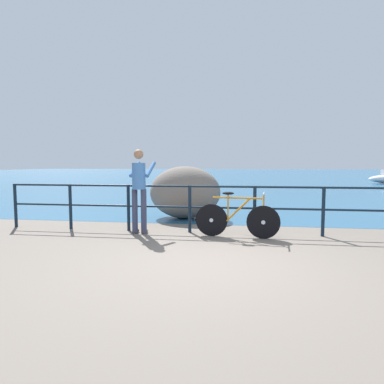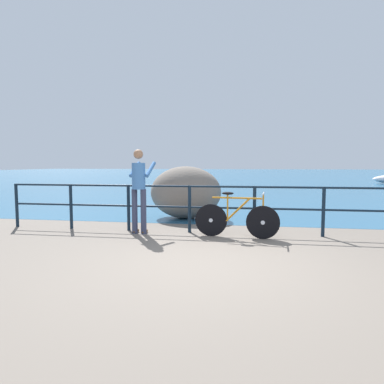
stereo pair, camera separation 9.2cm
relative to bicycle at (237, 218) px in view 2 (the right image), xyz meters
The scene contains 6 objects.
ground_plane 18.17m from the bicycle, 91.04° to the left, with size 120.00×120.00×0.10m, color #6B6056.
sea_surface 46.31m from the bicycle, 90.41° to the left, with size 120.00×90.00×0.01m, color #285B7F.
promenade_railing 0.54m from the bicycle, 133.36° to the left, with size 9.70×0.07×1.02m.
bicycle is the anchor object (origin of this frame).
person_at_railing 2.14m from the bicycle, behind, with size 0.47×0.65×1.78m.
breakwater_boulder_main 2.65m from the bicycle, 122.98° to the left, with size 1.93×1.49×1.42m.
Camera 2 is at (0.47, -4.77, 1.47)m, focal length 30.88 mm.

